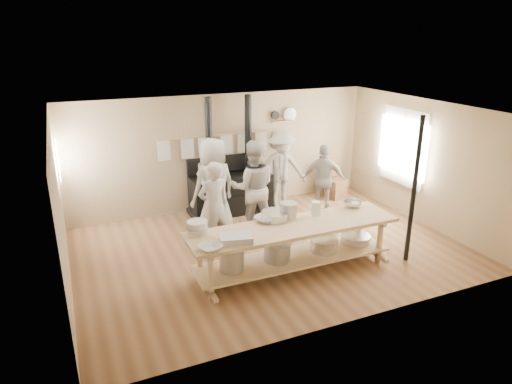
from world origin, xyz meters
TOP-DOWN VIEW (x-y plane):
  - ground at (0.00, 0.00)m, footprint 7.00×7.00m
  - room_shell at (0.00, 0.00)m, footprint 7.00×7.00m
  - window_right at (3.47, 0.60)m, footprint 0.09×1.50m
  - left_opening at (-3.45, 2.00)m, footprint 0.00×0.90m
  - stove at (-0.01, 2.12)m, footprint 1.90×0.75m
  - towel_rail at (0.00, 2.40)m, footprint 3.00×0.04m
  - back_wall_shelf at (1.46, 2.43)m, footprint 0.63×0.14m
  - prep_table at (-0.01, -0.90)m, footprint 3.60×0.90m
  - support_post at (2.05, -1.35)m, footprint 0.08×0.08m
  - cook_far_left at (-0.94, 0.45)m, footprint 0.68×0.50m
  - cook_left at (0.02, 0.87)m, footprint 1.10×0.96m
  - cook_center at (-0.70, 1.16)m, footprint 1.08×0.85m
  - cook_right at (1.84, 1.17)m, footprint 1.00×0.79m
  - cook_by_window at (1.17, 1.95)m, footprint 1.27×0.89m
  - chair at (2.67, 1.97)m, footprint 0.52×0.52m
  - bowl_white_a at (-1.55, -1.23)m, footprint 0.41×0.41m
  - bowl_steel_a at (-1.55, -0.57)m, footprint 0.50×0.50m
  - bowl_white_b at (-0.35, -0.57)m, footprint 0.50×0.50m
  - bowl_steel_b at (1.38, -0.57)m, footprint 0.34×0.34m
  - roasting_pan at (-1.11, -1.11)m, footprint 0.55×0.43m
  - mixing_bowl_large at (-0.19, -0.57)m, footprint 0.59×0.59m
  - bucket_galv at (0.07, -0.57)m, footprint 0.32×0.32m
  - deep_bowl_enamel at (-1.55, -0.57)m, footprint 0.42×0.42m
  - pitcher at (0.56, -0.65)m, footprint 0.19×0.19m

SIDE VIEW (x-z plane):
  - ground at x=0.00m, z-range 0.00..0.00m
  - chair at x=2.67m, z-range -0.19..0.74m
  - prep_table at x=-0.01m, z-range 0.10..0.95m
  - stove at x=-0.01m, z-range -0.78..1.82m
  - cook_right at x=1.84m, z-range 0.00..1.58m
  - cook_far_left at x=-0.94m, z-range 0.00..1.70m
  - bowl_white_a at x=-1.55m, z-range 0.85..0.93m
  - bowl_white_b at x=-0.35m, z-range 0.85..0.94m
  - cook_by_window at x=1.17m, z-range 0.00..1.80m
  - bowl_steel_b at x=1.38m, z-range 0.85..0.95m
  - roasting_pan at x=-1.11m, z-range 0.85..0.96m
  - bowl_steel_a at x=-1.55m, z-range 0.85..0.96m
  - mixing_bowl_large at x=-0.19m, z-range 0.85..1.00m
  - deep_bowl_enamel at x=-1.55m, z-range 0.85..1.05m
  - cook_left at x=0.02m, z-range 0.00..1.91m
  - pitcher at x=0.56m, z-range 0.85..1.09m
  - cook_center at x=-0.70m, z-range 0.00..1.95m
  - bucket_galv at x=0.07m, z-range 0.85..1.12m
  - support_post at x=2.05m, z-range 0.00..2.60m
  - window_right at x=3.47m, z-range 0.67..2.33m
  - towel_rail at x=0.00m, z-range 1.32..1.79m
  - left_opening at x=-3.45m, z-range 1.15..2.05m
  - room_shell at x=0.00m, z-range -1.88..5.12m
  - back_wall_shelf at x=1.46m, z-range 1.84..2.17m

